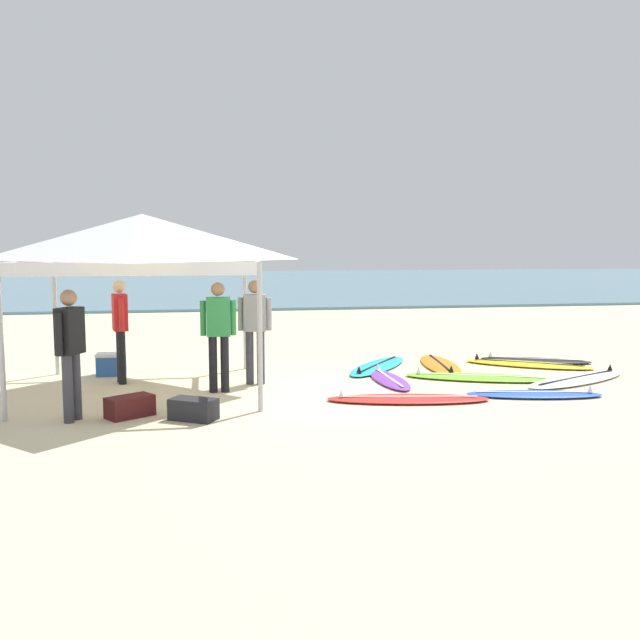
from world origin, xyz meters
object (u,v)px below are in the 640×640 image
Objects in this scene: surfboard_cyan at (378,366)px; surfboard_red at (407,399)px; surfboard_purple at (389,379)px; surfboard_lime at (479,377)px; surfboard_blue at (535,394)px; person_black at (70,346)px; surfboard_black at (535,360)px; gear_bag_near_tent at (193,409)px; cooler_box at (111,364)px; gear_bag_by_pole at (130,407)px; surfboard_yellow at (528,364)px; surfboard_white at (577,379)px; surfboard_orange at (440,365)px; person_green at (218,329)px; person_grey at (255,324)px; canopy_tent at (142,238)px; person_red at (120,324)px.

surfboard_cyan and surfboard_red have the same top height.
surfboard_purple is at bearing -95.98° from surfboard_cyan.
surfboard_blue is at bearing -78.19° from surfboard_lime.
surfboard_black is at bearing 21.76° from person_black.
cooler_box is at bearing 113.31° from gear_bag_near_tent.
surfboard_red is 4.10× the size of gear_bag_by_pole.
surfboard_yellow and surfboard_white have the same top height.
surfboard_cyan is at bearing 136.68° from surfboard_lime.
surfboard_orange is at bearing 101.11° from surfboard_blue.
surfboard_white is at bearing -43.83° from surfboard_orange.
person_green is (-2.96, -1.64, 0.95)m from surfboard_cyan.
surfboard_black is 3.58× the size of gear_bag_near_tent.
surfboard_blue is (1.73, -2.76, 0.00)m from surfboard_cyan.
person_grey is at bearing -170.92° from surfboard_yellow.
canopy_tent reaches higher than surfboard_orange.
person_red is at bearing 147.93° from person_green.
surfboard_lime is at bearing -79.65° from surfboard_orange.
person_red is at bearing 114.39° from gear_bag_near_tent.
surfboard_purple is 3.01m from person_green.
surfboard_purple is at bearing 0.67° from canopy_tent.
surfboard_black is at bearing 12.50° from person_grey.
gear_bag_near_tent is (-4.53, -3.25, 0.10)m from surfboard_orange.
surfboard_white is 1.47× the size of person_grey.
surfboard_cyan is 0.86× the size of surfboard_lime.
surfboard_cyan is 2.87m from surfboard_yellow.
surfboard_lime is at bearing -6.68° from person_red.
surfboard_black is 5.78m from person_grey.
person_grey is (-2.23, 0.17, 0.95)m from surfboard_purple.
person_red reaches higher than surfboard_purple.
gear_bag_near_tent is at bearing -144.38° from surfboard_orange.
surfboard_white is 4.18× the size of gear_bag_near_tent.
gear_bag_near_tent is at bearing -147.64° from surfboard_purple.
person_grey reaches higher than gear_bag_near_tent.
surfboard_cyan is 1.20m from surfboard_orange.
surfboard_red is (-3.12, -2.46, -0.00)m from surfboard_yellow.
surfboard_blue is 0.86× the size of surfboard_red.
person_black is (-0.34, -2.45, 0.00)m from person_red.
person_grey reaches higher than gear_bag_by_pole.
person_grey is (1.73, 0.21, -1.40)m from canopy_tent.
surfboard_blue is (5.81, -1.44, -2.35)m from canopy_tent.
surfboard_purple is 0.78× the size of surfboard_yellow.
surfboard_white is 8.04m from person_black.
surfboard_white is (0.14, -1.51, -0.00)m from surfboard_yellow.
surfboard_blue is 0.91× the size of surfboard_orange.
person_grey reaches higher than surfboard_cyan.
surfboard_blue is 0.84× the size of surfboard_white.
canopy_tent is 1.32× the size of surfboard_lime.
surfboard_white is 4.18× the size of gear_bag_by_pole.
surfboard_black is at bearing 23.00° from gear_bag_by_pole.
person_green reaches higher than surfboard_red.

